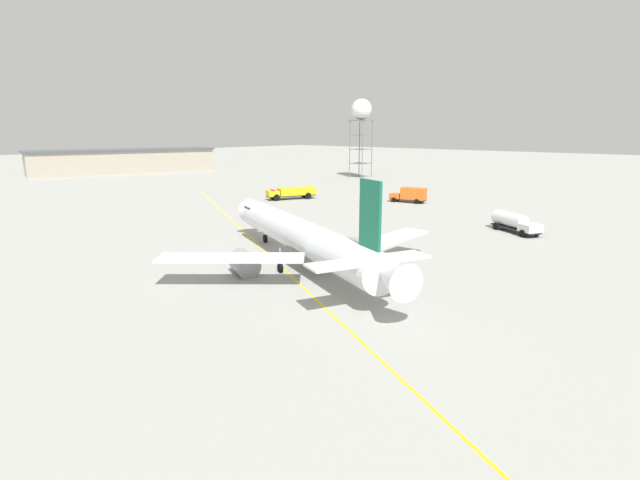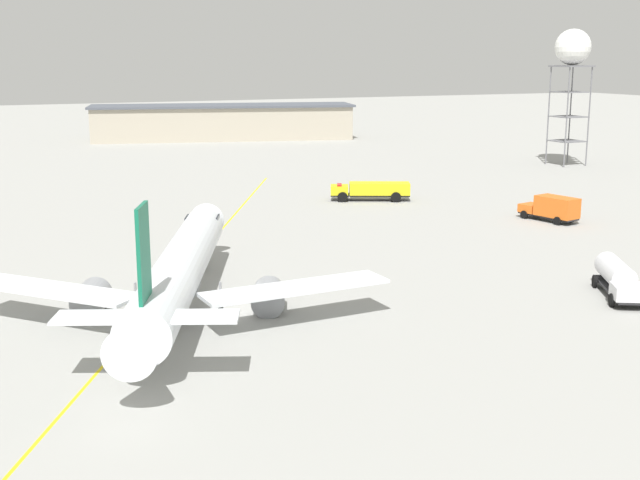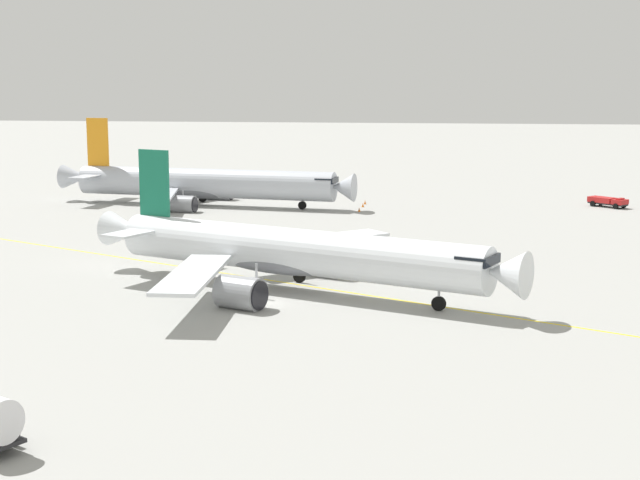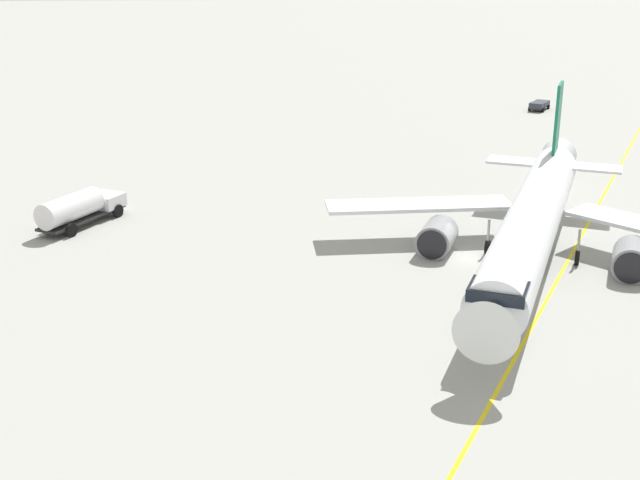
% 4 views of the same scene
% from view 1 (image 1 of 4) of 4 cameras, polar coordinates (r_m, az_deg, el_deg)
% --- Properties ---
extents(ground_plane, '(600.00, 600.00, 0.00)m').
position_cam_1_polar(ground_plane, '(57.07, 2.25, -2.53)').
color(ground_plane, '#9E9E99').
extents(airliner_main, '(29.96, 37.53, 11.13)m').
position_cam_1_polar(airliner_main, '(54.29, -1.94, 0.10)').
color(airliner_main, silver).
rests_on(airliner_main, ground_plane).
extents(fuel_tanker_truck, '(6.21, 8.60, 2.87)m').
position_cam_1_polar(fuel_tanker_truck, '(78.43, 21.69, 1.97)').
color(fuel_tanker_truck, '#232326').
rests_on(fuel_tanker_truck, ground_plane).
extents(catering_truck_truck, '(4.08, 7.83, 3.10)m').
position_cam_1_polar(catering_truck_truck, '(104.58, 10.49, 5.23)').
color(catering_truck_truck, '#232326').
rests_on(catering_truck_truck, ground_plane).
extents(fire_tender_truck, '(11.02, 7.07, 2.50)m').
position_cam_1_polar(fire_tender_truck, '(108.05, -3.27, 5.60)').
color(fire_tender_truck, '#232326').
rests_on(fire_tender_truck, ground_plane).
extents(radar_tower, '(6.36, 6.36, 24.27)m').
position_cam_1_polar(radar_tower, '(157.99, 4.86, 14.65)').
color(radar_tower, slate).
rests_on(radar_tower, ground_plane).
extents(terminal_shed, '(63.41, 29.42, 8.23)m').
position_cam_1_polar(terminal_shed, '(186.65, -21.87, 8.56)').
color(terminal_shed, '#B2A893').
rests_on(terminal_shed, ground_plane).
extents(taxiway_centreline, '(74.71, 142.08, 0.01)m').
position_cam_1_polar(taxiway_centreline, '(47.66, -1.87, -5.66)').
color(taxiway_centreline, yellow).
rests_on(taxiway_centreline, ground_plane).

